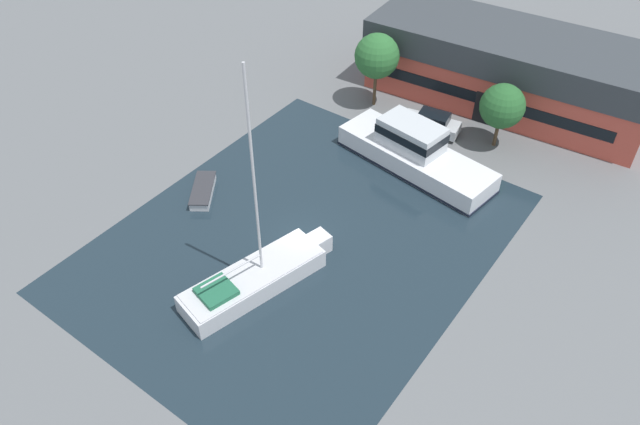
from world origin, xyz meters
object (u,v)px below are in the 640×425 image
object	(u,v)px
quay_tree_near_building	(377,56)
quay_tree_by_water	(502,106)
motor_cruiser	(414,152)
warehouse_building	(510,68)
small_dinghy	(203,191)
parked_car	(431,123)
sailboat_moored	(256,278)

from	to	relation	value
quay_tree_near_building	quay_tree_by_water	size ratio (longest dim) A/B	1.21
quay_tree_near_building	quay_tree_by_water	distance (m)	11.00
quay_tree_by_water	motor_cruiser	xyz separation A→B (m)	(-3.78, -6.25, -2.26)
warehouse_building	quay_tree_near_building	xyz separation A→B (m)	(-8.79, -7.12, 1.40)
quay_tree_by_water	small_dinghy	size ratio (longest dim) A/B	1.34
quay_tree_near_building	parked_car	xyz separation A→B (m)	(6.01, -0.85, -3.67)
motor_cruiser	small_dinghy	xyz separation A→B (m)	(-10.47, -11.85, -0.97)
warehouse_building	motor_cruiser	size ratio (longest dim) A/B	1.87
motor_cruiser	warehouse_building	bearing A→B (deg)	1.11
quay_tree_near_building	warehouse_building	bearing A→B (deg)	39.02
sailboat_moored	parked_car	bearing A→B (deg)	102.85
parked_car	motor_cruiser	bearing A→B (deg)	-176.45
warehouse_building	sailboat_moored	bearing A→B (deg)	-100.79
sailboat_moored	small_dinghy	xyz separation A→B (m)	(-8.82, 4.40, -0.43)
warehouse_building	motor_cruiser	xyz separation A→B (m)	(-1.63, -12.81, -1.86)
warehouse_building	quay_tree_near_building	bearing A→B (deg)	-145.34
warehouse_building	sailboat_moored	xyz separation A→B (m)	(-3.28, -29.07, -2.39)
sailboat_moored	warehouse_building	bearing A→B (deg)	97.77
warehouse_building	sailboat_moored	distance (m)	29.35
quay_tree_near_building	small_dinghy	size ratio (longest dim) A/B	1.63
quay_tree_by_water	parked_car	distance (m)	5.79
warehouse_building	parked_car	distance (m)	8.75
warehouse_building	quay_tree_near_building	size ratio (longest dim) A/B	3.78
parked_car	small_dinghy	distance (m)	19.12
quay_tree_by_water	motor_cruiser	bearing A→B (deg)	-121.17
small_dinghy	quay_tree_by_water	bearing A→B (deg)	-163.41
parked_car	quay_tree_by_water	bearing A→B (deg)	-83.83
quay_tree_by_water	parked_car	size ratio (longest dim) A/B	1.09
parked_car	motor_cruiser	distance (m)	4.99
parked_car	quay_tree_near_building	bearing A→B (deg)	72.07
warehouse_building	quay_tree_near_building	world-z (taller)	quay_tree_near_building
quay_tree_by_water	motor_cruiser	size ratio (longest dim) A/B	0.41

